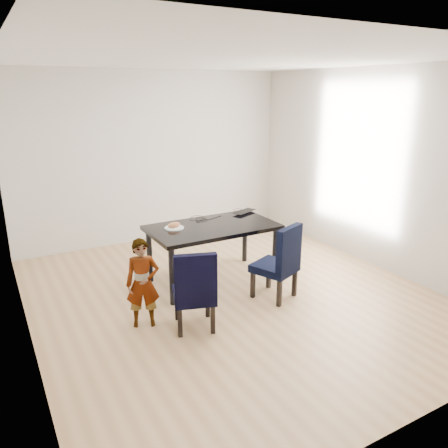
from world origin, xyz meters
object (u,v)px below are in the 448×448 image
chair_left (194,288)px  plate (174,228)px  dining_table (213,253)px  child (143,283)px  chair_right (275,261)px  laptop (241,211)px

chair_left → plate: 1.14m
dining_table → plate: plate is taller
child → chair_right: bearing=14.3°
child → laptop: bearing=48.0°
dining_table → chair_right: size_ratio=1.74×
child → chair_left: bearing=-14.0°
chair_left → laptop: (1.36, 1.29, 0.33)m
dining_table → child: child is taller
chair_left → chair_right: chair_right is taller
chair_left → plate: chair_left is taller
dining_table → chair_left: bearing=-127.3°
chair_right → laptop: size_ratio=2.46×
chair_right → plate: 1.30m
chair_left → plate: size_ratio=3.67×
dining_table → laptop: bearing=28.6°
chair_left → laptop: chair_left is taller
dining_table → laptop: size_ratio=4.29×
dining_table → child: size_ratio=1.68×
dining_table → chair_right: 0.89m
chair_right → plate: (-0.88, 0.91, 0.30)m
child → plate: child is taller
chair_right → child: size_ratio=0.96×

